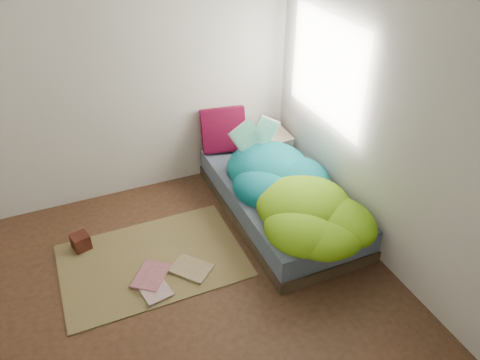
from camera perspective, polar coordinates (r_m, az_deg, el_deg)
name	(u,v)px	position (r m, az deg, el deg)	size (l,w,h in m)	color
ground	(187,299)	(4.00, -6.45, -14.19)	(3.50, 3.50, 0.00)	#3B2617
room_walls	(173,121)	(3.01, -8.21, 7.12)	(3.54, 3.54, 2.62)	silver
bed	(279,200)	(4.73, 4.83, -2.43)	(1.00, 2.00, 0.34)	#362D1D
duvet	(292,183)	(4.38, 6.37, -0.40)	(0.96, 1.84, 0.34)	#076571
rug	(152,260)	(4.36, -10.62, -9.61)	(1.60, 1.10, 0.01)	brown
pillow_floral	(262,141)	(5.26, 2.66, 4.82)	(0.62, 0.38, 0.14)	#ECE6CC
pillow_magenta	(223,130)	(5.12, -2.06, 6.16)	(0.48, 0.15, 0.48)	#4B0517
open_book	(256,125)	(4.70, 1.92, 6.73)	(0.45, 0.10, 0.28)	#38892C
wooden_box	(81,242)	(4.59, -18.84, -7.13)	(0.15, 0.15, 0.15)	#37100C
floor_book_a	(142,294)	(4.06, -11.90, -13.48)	(0.23, 0.31, 0.02)	beige
floor_book_b	(138,273)	(4.23, -12.37, -11.05)	(0.25, 0.34, 0.03)	#C06E71
floor_book_c	(184,278)	(4.13, -6.85, -11.77)	(0.25, 0.34, 0.03)	tan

